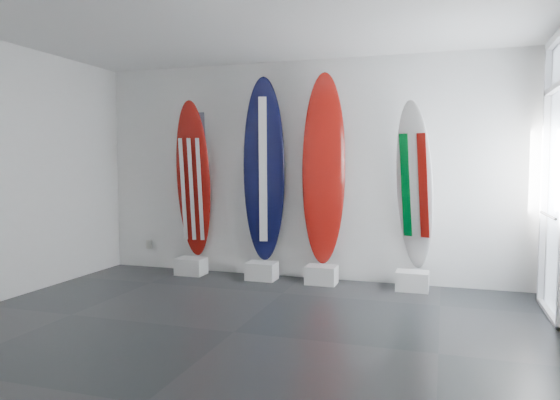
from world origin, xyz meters
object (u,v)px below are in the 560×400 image
(surfboard_swiss, at_px, (324,170))
(surfboard_usa, at_px, (193,180))
(surfboard_italy, at_px, (414,186))
(surfboard_navy, at_px, (264,170))

(surfboard_swiss, bearing_deg, surfboard_usa, 160.91)
(surfboard_italy, bearing_deg, surfboard_navy, -158.36)
(surfboard_navy, height_order, surfboard_italy, surfboard_navy)
(surfboard_usa, height_order, surfboard_navy, surfboard_navy)
(surfboard_navy, xyz_separation_m, surfboard_italy, (2.01, 0.00, -0.19))
(surfboard_swiss, xyz_separation_m, surfboard_italy, (1.17, 0.00, -0.20))
(surfboard_navy, distance_m, surfboard_swiss, 0.84)
(surfboard_usa, xyz_separation_m, surfboard_italy, (3.09, 0.00, -0.05))
(surfboard_usa, bearing_deg, surfboard_navy, -4.69)
(surfboard_usa, relative_size, surfboard_swiss, 0.89)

